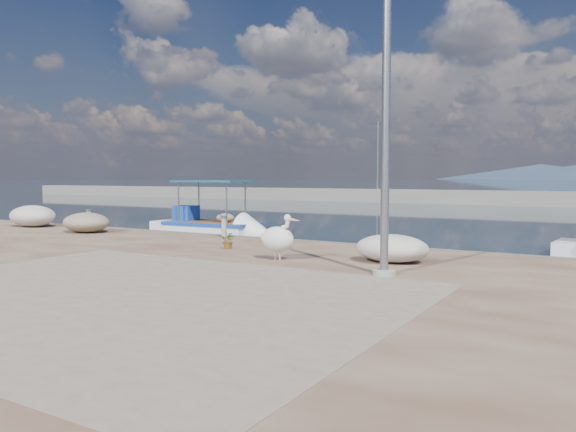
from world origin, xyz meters
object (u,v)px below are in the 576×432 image
Objects in this scene: pelican at (278,238)px; bollard_near at (224,225)px; lamp_post at (387,99)px; boat_left at (211,230)px.

pelican is 1.66× the size of bollard_near.
bollard_near is (-4.01, 3.25, -0.13)m from pelican.
lamp_post is (2.74, -0.57, 2.81)m from pelican.
lamp_post reaches higher than pelican.
pelican is at bearing -39.02° from bollard_near.
lamp_post is (10.62, -8.00, 3.60)m from boat_left.
boat_left is 13.78m from lamp_post.
boat_left is 10.87m from pelican.
lamp_post is at bearing -3.59° from pelican.
pelican is 0.16× the size of lamp_post.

